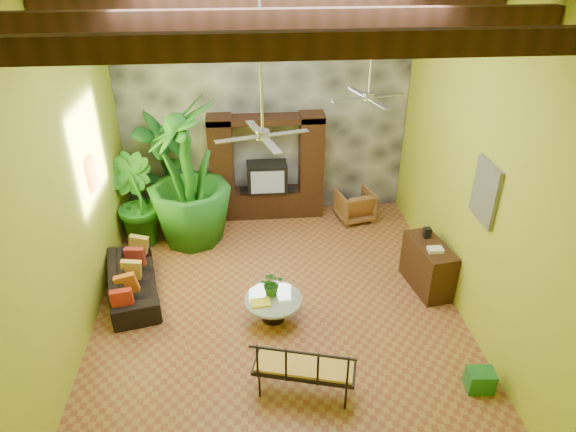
{
  "coord_description": "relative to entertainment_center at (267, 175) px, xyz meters",
  "views": [
    {
      "loc": [
        -0.44,
        -6.87,
        5.62
      ],
      "look_at": [
        0.19,
        0.2,
        1.59
      ],
      "focal_mm": 32.0,
      "sensor_mm": 36.0,
      "label": 1
    }
  ],
  "objects": [
    {
      "name": "ground",
      "position": [
        0.0,
        -3.14,
        -0.97
      ],
      "size": [
        7.0,
        7.0,
        0.0
      ],
      "primitive_type": "plane",
      "color": "brown",
      "rests_on": "ground"
    },
    {
      "name": "back_wall",
      "position": [
        0.0,
        0.36,
        1.53
      ],
      "size": [
        6.0,
        0.02,
        5.0
      ],
      "primitive_type": "cube",
      "color": "gold",
      "rests_on": "ground"
    },
    {
      "name": "left_wall",
      "position": [
        -3.0,
        -3.14,
        1.53
      ],
      "size": [
        0.02,
        7.0,
        5.0
      ],
      "primitive_type": "cube",
      "color": "gold",
      "rests_on": "ground"
    },
    {
      "name": "right_wall",
      "position": [
        3.0,
        -3.14,
        1.53
      ],
      "size": [
        0.02,
        7.0,
        5.0
      ],
      "primitive_type": "cube",
      "color": "gold",
      "rests_on": "ground"
    },
    {
      "name": "stone_accent_wall",
      "position": [
        0.0,
        0.3,
        1.53
      ],
      "size": [
        5.98,
        0.1,
        4.98
      ],
      "primitive_type": "cube",
      "color": "#383A40",
      "rests_on": "ground"
    },
    {
      "name": "ceiling_beams",
      "position": [
        0.0,
        -3.14,
        3.81
      ],
      "size": [
        5.95,
        5.36,
        0.22
      ],
      "color": "black",
      "rests_on": "ceiling"
    },
    {
      "name": "entertainment_center",
      "position": [
        0.0,
        0.0,
        0.0
      ],
      "size": [
        2.4,
        0.55,
        2.3
      ],
      "color": "black",
      "rests_on": "ground"
    },
    {
      "name": "ceiling_fan_front",
      "position": [
        -0.2,
        -3.54,
        2.44
      ],
      "size": [
        1.28,
        1.28,
        1.86
      ],
      "color": "#ACACB0",
      "rests_on": "ceiling"
    },
    {
      "name": "ceiling_fan_back",
      "position": [
        1.6,
        -1.94,
        2.44
      ],
      "size": [
        1.28,
        1.28,
        1.86
      ],
      "color": "#ACACB0",
      "rests_on": "ceiling"
    },
    {
      "name": "wall_art_mask",
      "position": [
        -2.96,
        -2.14,
        1.13
      ],
      "size": [
        0.06,
        0.32,
        0.55
      ],
      "primitive_type": "cube",
      "color": "orange",
      "rests_on": "left_wall"
    },
    {
      "name": "wall_art_painting",
      "position": [
        2.96,
        -3.74,
        1.33
      ],
      "size": [
        0.06,
        0.7,
        0.9
      ],
      "primitive_type": "cube",
      "color": "#296199",
      "rests_on": "right_wall"
    },
    {
      "name": "sofa",
      "position": [
        -2.48,
        -2.63,
        -0.68
      ],
      "size": [
        1.18,
        2.08,
        0.57
      ],
      "primitive_type": "imported",
      "rotation": [
        0.0,
        0.0,
        1.79
      ],
      "color": "black",
      "rests_on": "ground"
    },
    {
      "name": "wicker_armchair",
      "position": [
        1.88,
        -0.38,
        -0.63
      ],
      "size": [
        0.86,
        0.88,
        0.67
      ],
      "primitive_type": "imported",
      "rotation": [
        0.0,
        0.0,
        3.37
      ],
      "color": "brown",
      "rests_on": "ground"
    },
    {
      "name": "tall_plant_a",
      "position": [
        -2.15,
        0.01,
        0.24
      ],
      "size": [
        1.48,
        1.53,
        2.42
      ],
      "primitive_type": "imported",
      "rotation": [
        0.0,
        0.0,
        0.88
      ],
      "color": "#16561D",
      "rests_on": "ground"
    },
    {
      "name": "tall_plant_b",
      "position": [
        -2.65,
        -0.89,
        -0.05
      ],
      "size": [
        1.29,
        1.26,
        1.83
      ],
      "primitive_type": "imported",
      "rotation": [
        0.0,
        0.0,
        2.48
      ],
      "color": "#216C1C",
      "rests_on": "ground"
    },
    {
      "name": "tall_plant_c",
      "position": [
        -1.57,
        -0.91,
        0.5
      ],
      "size": [
        1.74,
        1.74,
        2.93
      ],
      "primitive_type": "imported",
      "rotation": [
        0.0,
        0.0,
        4.78
      ],
      "color": "#1D631A",
      "rests_on": "ground"
    },
    {
      "name": "coffee_table",
      "position": [
        -0.1,
        -3.5,
        -0.71
      ],
      "size": [
        0.93,
        0.93,
        0.4
      ],
      "rotation": [
        0.0,
        0.0,
        -0.29
      ],
      "color": "black",
      "rests_on": "ground"
    },
    {
      "name": "centerpiece_plant",
      "position": [
        -0.1,
        -3.38,
        -0.36
      ],
      "size": [
        0.39,
        0.34,
        0.42
      ],
      "primitive_type": "imported",
      "rotation": [
        0.0,
        0.0,
        0.05
      ],
      "color": "#26691B",
      "rests_on": "coffee_table"
    },
    {
      "name": "yellow_tray",
      "position": [
        -0.31,
        -3.61,
        -0.55
      ],
      "size": [
        0.33,
        0.25,
        0.03
      ],
      "primitive_type": "cube",
      "rotation": [
        0.0,
        0.0,
        0.09
      ],
      "color": "gold",
      "rests_on": "coffee_table"
    },
    {
      "name": "iron_bench",
      "position": [
        0.22,
        -5.15,
        -0.42
      ],
      "size": [
        1.44,
        0.85,
        0.57
      ],
      "rotation": [
        0.0,
        0.0,
        -0.27
      ],
      "color": "black",
      "rests_on": "ground"
    },
    {
      "name": "side_console",
      "position": [
        2.65,
        -2.9,
        -0.52
      ],
      "size": [
        0.67,
        1.17,
        0.88
      ],
      "primitive_type": "cube",
      "rotation": [
        0.0,
        0.0,
        0.16
      ],
      "color": "#3D1E13",
      "rests_on": "ground"
    },
    {
      "name": "green_bin",
      "position": [
        2.65,
        -5.23,
        -0.8
      ],
      "size": [
        0.39,
        0.31,
        0.32
      ],
      "primitive_type": "cube",
      "rotation": [
        0.0,
        0.0,
        -0.09
      ],
      "color": "#1E712E",
      "rests_on": "ground"
    }
  ]
}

